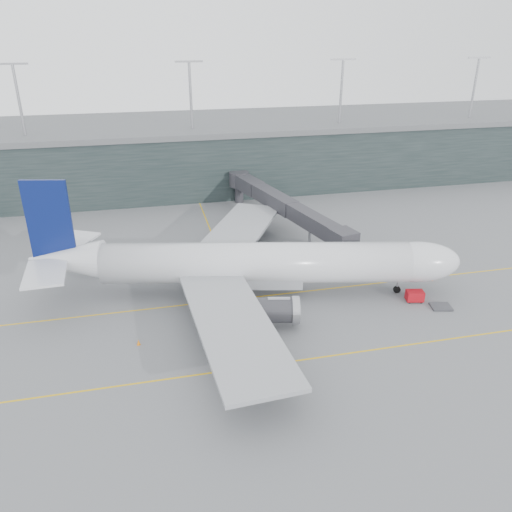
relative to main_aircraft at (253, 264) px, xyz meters
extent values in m
plane|color=slate|center=(-7.46, 2.87, -4.85)|extent=(320.00, 320.00, 0.00)
cube|color=gold|center=(-7.46, -1.13, -4.84)|extent=(160.00, 0.25, 0.02)
cube|color=gold|center=(-7.46, -17.13, -4.84)|extent=(160.00, 0.25, 0.02)
cube|color=gold|center=(-2.46, 22.87, -4.84)|extent=(0.25, 60.00, 0.02)
cube|color=black|center=(-7.46, 60.87, 2.15)|extent=(240.00, 35.00, 14.00)
cube|color=#545659|center=(-7.46, 60.87, 9.75)|extent=(240.00, 36.00, 1.20)
cylinder|color=#9E9EA3|center=(-37.46, 50.87, 17.15)|extent=(0.60, 0.60, 14.00)
cylinder|color=#9E9EA3|center=(-2.46, 50.87, 17.15)|extent=(0.60, 0.60, 14.00)
cylinder|color=#9E9EA3|center=(32.54, 50.87, 17.15)|extent=(0.60, 0.60, 14.00)
cylinder|color=#9E9EA3|center=(67.54, 50.87, 17.15)|extent=(0.60, 0.60, 14.00)
cylinder|color=silver|center=(0.43, -0.09, 0.16)|extent=(43.73, 14.94, 5.86)
ellipsoid|color=silver|center=(23.06, -5.00, 0.16)|extent=(13.27, 8.33, 5.86)
cone|color=silver|center=(-25.89, 5.62, 0.82)|extent=(11.35, 7.70, 5.63)
cube|color=gray|center=(-0.50, 0.11, -2.11)|extent=(15.78, 7.82, 1.89)
cube|color=black|center=(26.57, -5.76, 1.10)|extent=(2.63, 3.21, 0.76)
cube|color=gray|center=(-5.45, -13.81, -0.79)|extent=(10.28, 27.91, 0.52)
cylinder|color=#323237|center=(0.37, -9.27, -2.40)|extent=(7.17, 4.64, 3.31)
cube|color=gray|center=(0.76, 14.82, -0.79)|extent=(20.46, 28.17, 0.52)
cylinder|color=#323237|center=(4.18, 8.28, -2.40)|extent=(7.17, 4.64, 3.31)
cube|color=#09154F|center=(-27.28, 5.92, 6.77)|extent=(6.10, 1.76, 11.34)
cube|color=silver|center=(-27.92, 0.74, 1.29)|extent=(5.60, 8.75, 0.33)
cube|color=silver|center=(-25.72, 10.90, 1.29)|extent=(8.51, 9.94, 0.33)
cylinder|color=black|center=(20.75, -4.50, -4.33)|extent=(1.10, 0.59, 1.04)
cylinder|color=#9E9EA3|center=(20.75, -4.50, -3.62)|extent=(0.28, 0.28, 2.46)
cylinder|color=black|center=(-4.23, -3.72, -4.24)|extent=(1.30, 0.72, 1.23)
cylinder|color=black|center=(-2.30, 5.14, -4.24)|extent=(1.30, 0.72, 1.23)
cube|color=#2E2E33|center=(15.63, 4.44, 0.48)|extent=(4.24, 4.55, 2.99)
cube|color=#2E2E33|center=(13.51, 13.04, 0.48)|extent=(5.91, 14.11, 2.67)
cube|color=#2E2E33|center=(10.19, 26.52, 0.48)|extent=(6.17, 14.18, 2.78)
cube|color=#2E2E33|center=(6.88, 39.99, 0.48)|extent=(6.43, 14.24, 2.88)
cylinder|color=#9E9EA3|center=(13.33, 13.77, -2.83)|extent=(0.53, 0.53, 4.06)
cube|color=#323237|center=(13.33, 13.77, -4.48)|extent=(2.46, 2.06, 0.75)
cylinder|color=#2E2E33|center=(15.63, 43.37, 0.48)|extent=(4.27, 4.27, 3.20)
cylinder|color=#2E2E33|center=(15.63, 43.37, -2.93)|extent=(1.92, 1.92, 3.84)
cube|color=#A10B14|center=(21.96, -7.44, -3.93)|extent=(2.65, 1.97, 1.42)
cylinder|color=black|center=(20.99, -7.80, -4.64)|extent=(0.46, 0.25, 0.44)
cylinder|color=black|center=(22.70, -8.15, -4.64)|extent=(0.46, 0.25, 0.44)
cylinder|color=black|center=(21.21, -6.74, -4.64)|extent=(0.46, 0.25, 0.44)
cylinder|color=black|center=(22.92, -7.08, -4.64)|extent=(0.46, 0.25, 0.44)
cube|color=#36363B|center=(24.70, -9.92, -4.69)|extent=(3.13, 2.70, 0.27)
cube|color=#323237|center=(-12.06, 12.39, -4.68)|extent=(2.33, 1.88, 0.23)
cube|color=#AFB3BC|center=(-12.06, 12.39, -3.65)|extent=(1.87, 1.76, 1.72)
cube|color=navy|center=(-12.06, 12.39, -2.76)|extent=(1.93, 1.82, 0.09)
cube|color=#323237|center=(-8.73, 14.26, -4.71)|extent=(1.93, 1.57, 0.19)
cube|color=#A9AEB5|center=(-8.73, 14.26, -3.86)|extent=(1.55, 1.46, 1.42)
cube|color=navy|center=(-8.73, 14.26, -3.13)|extent=(1.60, 1.51, 0.08)
cube|color=#323237|center=(-6.58, 12.55, -4.71)|extent=(2.33, 2.09, 0.19)
cube|color=silver|center=(-6.58, 12.55, -3.84)|extent=(1.93, 1.87, 1.44)
cube|color=navy|center=(-6.58, 12.55, -3.09)|extent=(1.99, 1.94, 0.08)
cone|color=#ED5F0D|center=(27.93, -2.13, -4.47)|extent=(0.48, 0.48, 0.77)
cone|color=#D1650B|center=(0.17, -16.86, -4.53)|extent=(0.41, 0.41, 0.66)
cone|color=orange|center=(0.96, 13.85, -4.47)|extent=(0.48, 0.48, 0.77)
cone|color=orange|center=(-16.59, -9.64, -4.49)|extent=(0.46, 0.46, 0.74)
camera|label=1|loc=(-14.02, -62.93, 30.58)|focal=35.00mm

